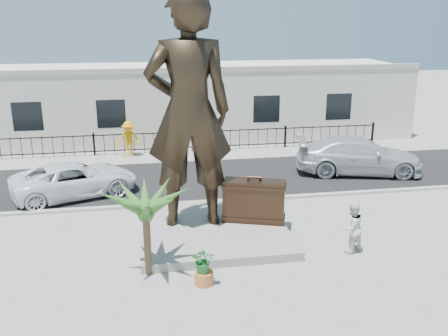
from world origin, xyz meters
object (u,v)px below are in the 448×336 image
object	(u,v)px
statue	(189,112)
suitcase	(254,201)
tourist	(352,228)
car_white	(75,179)

from	to	relation	value
statue	suitcase	bearing A→B (deg)	173.43
suitcase	tourist	size ratio (longest dim) A/B	1.27
statue	tourist	bearing A→B (deg)	152.95
statue	tourist	world-z (taller)	statue
statue	tourist	xyz separation A→B (m)	(5.04, -2.70, -3.51)
suitcase	car_white	distance (m)	8.30
tourist	car_white	bearing A→B (deg)	-57.47
suitcase	tourist	world-z (taller)	suitcase
suitcase	tourist	distance (m)	3.66
car_white	tourist	bearing A→B (deg)	-146.43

